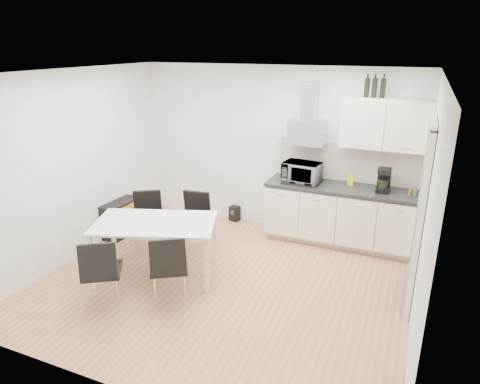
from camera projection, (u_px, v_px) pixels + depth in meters
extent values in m
plane|color=tan|center=(223.00, 281.00, 5.51)|extent=(4.50, 4.50, 0.00)
cube|color=white|center=(275.00, 149.00, 6.82)|extent=(4.50, 0.10, 2.60)
cube|color=white|center=(113.00, 261.00, 3.34)|extent=(4.50, 0.10, 2.60)
cube|color=white|center=(74.00, 166.00, 5.90)|extent=(0.10, 4.00, 2.60)
cube|color=white|center=(426.00, 214.00, 4.26)|extent=(0.10, 4.00, 2.60)
plane|color=white|center=(220.00, 73.00, 4.65)|extent=(4.50, 4.50, 0.00)
cube|color=white|center=(419.00, 217.00, 4.83)|extent=(0.08, 1.04, 2.10)
cube|color=beige|center=(338.00, 239.00, 6.59)|extent=(2.16, 0.52, 0.10)
cube|color=silver|center=(340.00, 214.00, 6.41)|extent=(2.20, 0.60, 0.76)
cube|color=#28282B|center=(342.00, 188.00, 6.26)|extent=(2.22, 0.64, 0.04)
cube|color=beige|center=(347.00, 162.00, 6.42)|extent=(2.20, 0.02, 0.58)
cube|color=silver|center=(386.00, 124.00, 5.88)|extent=(1.20, 0.35, 0.70)
cube|color=silver|center=(306.00, 133.00, 6.31)|extent=(0.60, 0.46, 0.30)
cube|color=silver|center=(310.00, 101.00, 6.26)|extent=(0.22, 0.20, 0.55)
imported|color=silver|center=(302.00, 170.00, 6.41)|extent=(0.57, 0.35, 0.37)
cube|color=yellow|center=(351.00, 179.00, 6.28)|extent=(0.08, 0.04, 0.18)
cylinder|color=brown|center=(410.00, 192.00, 5.86)|extent=(0.04, 0.04, 0.11)
cylinder|color=#4C6626|center=(415.00, 192.00, 5.84)|extent=(0.04, 0.04, 0.11)
cylinder|color=black|center=(367.00, 85.00, 5.82)|extent=(0.07, 0.07, 0.32)
cylinder|color=black|center=(375.00, 86.00, 5.79)|extent=(0.07, 0.07, 0.32)
cylinder|color=black|center=(383.00, 86.00, 5.75)|extent=(0.07, 0.07, 0.32)
cube|color=white|center=(155.00, 223.00, 5.45)|extent=(1.72, 1.32, 0.03)
cube|color=white|center=(92.00, 262.00, 5.25)|extent=(0.06, 0.06, 0.72)
cube|color=white|center=(207.00, 266.00, 5.17)|extent=(0.06, 0.06, 0.72)
cube|color=white|center=(113.00, 236.00, 5.98)|extent=(0.06, 0.06, 0.72)
cube|color=white|center=(214.00, 238.00, 5.89)|extent=(0.06, 0.06, 0.72)
cube|color=black|center=(122.00, 218.00, 6.77)|extent=(0.32, 0.69, 0.56)
cube|color=gold|center=(128.00, 208.00, 6.65)|extent=(0.05, 0.60, 0.09)
cube|color=black|center=(235.00, 213.00, 7.36)|extent=(0.18, 0.17, 0.26)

